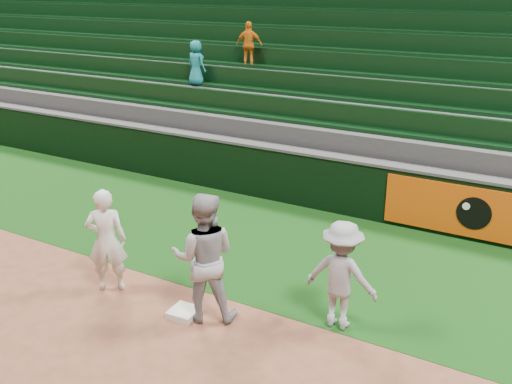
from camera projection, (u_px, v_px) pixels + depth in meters
ground at (167, 318)px, 8.46m from camera, size 70.00×70.00×0.00m
foul_grass at (265, 243)px, 10.90m from camera, size 36.00×4.20×0.01m
first_base at (184, 312)px, 8.52m from camera, size 0.43×0.43×0.09m
first_baseman at (106, 240)px, 8.99m from camera, size 0.75×0.69×1.71m
baserunner at (204, 257)px, 8.17m from camera, size 1.19×1.10×1.96m
base_coach at (341, 275)px, 8.00m from camera, size 1.07×0.64×1.62m
field_wall at (315, 179)px, 12.46m from camera, size 36.00×0.45×1.25m
stadium_seating at (374, 101)px, 15.17m from camera, size 36.00×5.95×5.48m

